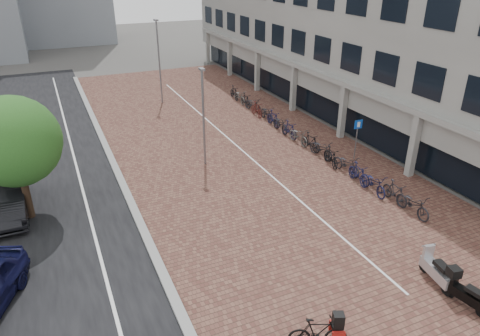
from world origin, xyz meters
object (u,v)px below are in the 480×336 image
at_px(scooter_front, 438,269).
at_px(parking_sign, 357,133).
at_px(car_dark, 5,198).
at_px(scooter_mid, 469,294).
at_px(hero_bike, 318,332).

bearing_deg(scooter_front, parking_sign, 78.23).
relative_size(car_dark, parking_sign, 2.05).
relative_size(scooter_mid, parking_sign, 0.67).
bearing_deg(hero_bike, scooter_front, -59.67).
xyz_separation_m(scooter_front, scooter_mid, (0.01, -1.29, -0.07)).
xyz_separation_m(scooter_mid, parking_sign, (3.99, 11.04, 1.03)).
distance_m(scooter_mid, parking_sign, 11.79).
relative_size(hero_bike, scooter_front, 1.01).
distance_m(hero_bike, scooter_mid, 5.37).
distance_m(hero_bike, parking_sign, 14.00).
bearing_deg(scooter_front, car_dark, 151.12).
bearing_deg(hero_bike, scooter_mid, -73.49).
bearing_deg(parking_sign, car_dark, 177.98).
bearing_deg(car_dark, scooter_mid, -42.37).
bearing_deg(scooter_mid, parking_sign, 61.43).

